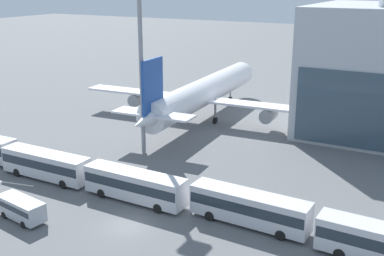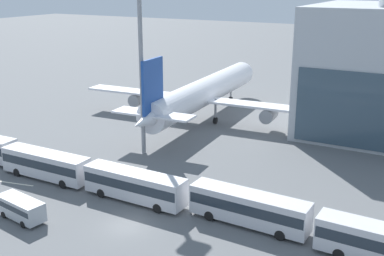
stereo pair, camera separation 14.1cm
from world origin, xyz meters
The scene contains 7 objects.
ground_plane centered at (0.00, 0.00, 0.00)m, with size 440.00×440.00×0.00m, color slate.
airliner_at_gate_near centered at (-10.41, 35.19, 4.61)m, with size 42.25×42.61×12.63m.
shuttle_bus_2 centered at (-15.12, 4.78, 1.93)m, with size 11.76×2.63×3.29m.
shuttle_bus_3 centered at (-2.49, 4.88, 1.93)m, with size 11.79×2.75×3.29m.
shuttle_bus_4 centered at (10.14, 5.73, 1.93)m, with size 11.84×2.97×3.29m.
service_van_foreground centered at (-9.89, -3.87, 1.29)m, with size 5.80×2.82×2.17m.
floodlight_mast centered at (-10.04, 17.73, 14.99)m, with size 2.25×2.25×23.88m.
Camera 1 is at (25.07, -33.31, 22.60)m, focal length 45.00 mm.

